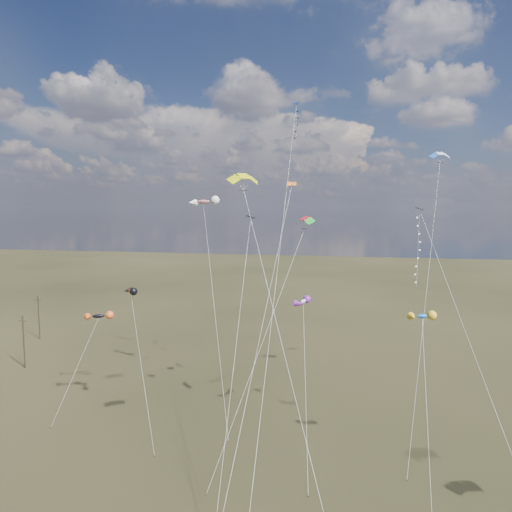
% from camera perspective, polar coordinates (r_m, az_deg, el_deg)
% --- Properties ---
extents(utility_pole_near, '(1.40, 0.20, 8.00)m').
position_cam_1_polar(utility_pole_near, '(77.62, -27.04, -9.48)').
color(utility_pole_near, black).
rests_on(utility_pole_near, ground).
extents(utility_pole_far, '(1.40, 0.20, 8.00)m').
position_cam_1_polar(utility_pole_far, '(93.12, -25.51, -6.88)').
color(utility_pole_far, black).
rests_on(utility_pole_far, ground).
extents(diamond_navy_tall, '(1.10, 32.87, 36.61)m').
position_cam_1_polar(diamond_navy_tall, '(53.67, 4.71, 13.70)').
color(diamond_navy_tall, '#091C4C').
rests_on(diamond_navy_tall, ground).
extents(diamond_black_mid, '(1.77, 19.10, 23.20)m').
position_cam_1_polar(diamond_black_mid, '(43.63, -1.68, -3.97)').
color(diamond_black_mid, black).
rests_on(diamond_black_mid, ground).
extents(diamond_navy_right, '(8.19, 12.22, 24.04)m').
position_cam_1_polar(diamond_navy_right, '(44.99, 20.04, 0.00)').
color(diamond_navy_right, '#0E164A').
rests_on(diamond_navy_right, ground).
extents(diamond_orange_center, '(2.91, 23.38, 26.77)m').
position_cam_1_polar(diamond_orange_center, '(43.19, 2.48, -0.63)').
color(diamond_orange_center, orange).
rests_on(diamond_orange_center, ground).
extents(parafoil_yellow, '(10.47, 12.88, 27.14)m').
position_cam_1_polar(parafoil_yellow, '(36.84, -1.51, 9.78)').
color(parafoil_yellow, '#CDCF09').
rests_on(parafoil_yellow, ground).
extents(parafoil_blue_white, '(5.71, 16.61, 30.66)m').
position_cam_1_polar(parafoil_blue_white, '(56.58, 22.04, 11.60)').
color(parafoil_blue_white, blue).
rests_on(parafoil_blue_white, ground).
extents(parafoil_tricolor, '(8.22, 12.13, 23.52)m').
position_cam_1_polar(parafoil_tricolor, '(45.31, 6.05, 4.54)').
color(parafoil_tricolor, yellow).
rests_on(parafoil_tricolor, ground).
extents(novelty_black_orange, '(4.21, 7.13, 11.76)m').
position_cam_1_polar(novelty_black_orange, '(57.40, -19.11, -7.13)').
color(novelty_black_orange, black).
rests_on(novelty_black_orange, ground).
extents(novelty_orange_black, '(6.74, 8.06, 15.34)m').
position_cam_1_polar(novelty_orange_black, '(52.34, -15.39, -4.32)').
color(novelty_orange_black, '#F13100').
rests_on(novelty_orange_black, ground).
extents(novelty_white_purple, '(2.57, 13.30, 14.52)m').
position_cam_1_polar(novelty_white_purple, '(49.10, 5.94, -5.72)').
color(novelty_white_purple, white).
rests_on(novelty_white_purple, ground).
extents(novelty_redwhite_stripe, '(8.40, 13.08, 25.38)m').
position_cam_1_polar(novelty_redwhite_stripe, '(57.84, -6.59, 6.70)').
color(novelty_redwhite_stripe, red).
rests_on(novelty_redwhite_stripe, ground).
extents(novelty_blue_yellow, '(2.06, 11.32, 14.96)m').
position_cam_1_polar(novelty_blue_yellow, '(43.13, 20.08, -7.19)').
color(novelty_blue_yellow, '#125CAD').
rests_on(novelty_blue_yellow, ground).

